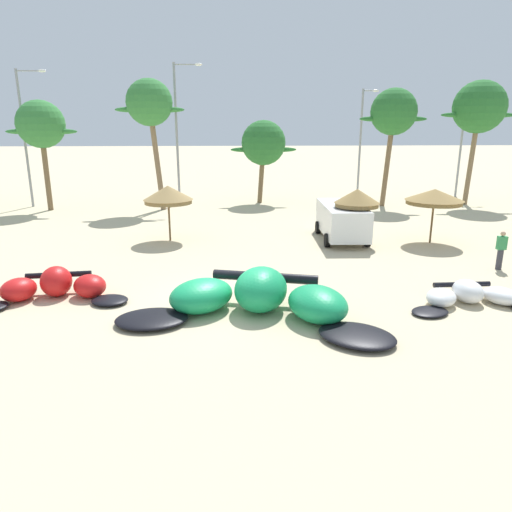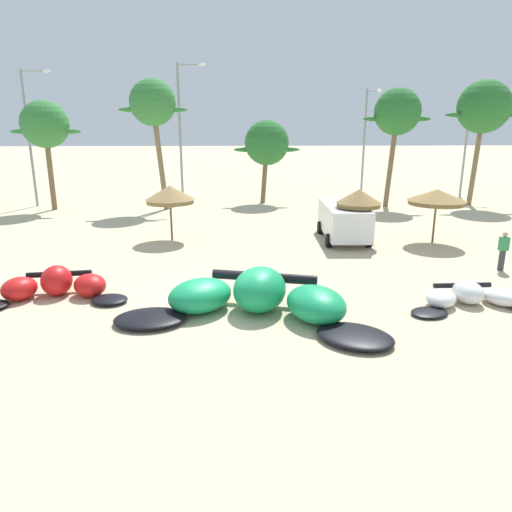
{
  "view_description": "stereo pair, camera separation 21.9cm",
  "coord_description": "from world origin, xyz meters",
  "px_view_note": "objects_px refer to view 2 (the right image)",
  "views": [
    {
      "loc": [
        0.36,
        -14.96,
        5.74
      ],
      "look_at": [
        1.31,
        2.0,
        1.0
      ],
      "focal_mm": 32.7,
      "sensor_mm": 36.0,
      "label": 1
    },
    {
      "loc": [
        0.58,
        -14.98,
        5.74
      ],
      "look_at": [
        1.31,
        2.0,
        1.0
      ],
      "focal_mm": 32.7,
      "sensor_mm": 36.0,
      "label": 2
    }
  ],
  "objects_px": {
    "beach_umbrella_middle": "(359,198)",
    "parked_van": "(343,219)",
    "kite_left_of_center": "(257,299)",
    "lamppost_west": "(31,132)",
    "lamppost_west_center": "(182,128)",
    "palm_center_right": "(397,113)",
    "kite_left": "(55,286)",
    "lamppost_east_center": "(366,137)",
    "palm_center_left": "(267,143)",
    "palm_right_of_gap": "(484,108)",
    "beach_umbrella_near_van": "(170,194)",
    "palm_left_of_gap": "(153,104)",
    "person_near_kites": "(503,251)",
    "kite_center": "(471,297)",
    "palm_left": "(45,125)",
    "beach_umbrella_near_palms": "(437,197)",
    "lamppost_east": "(468,135)"
  },
  "relations": [
    {
      "from": "palm_center_right",
      "to": "kite_left",
      "type": "bearing_deg",
      "value": -133.89
    },
    {
      "from": "palm_left_of_gap",
      "to": "person_near_kites",
      "type": "bearing_deg",
      "value": -43.08
    },
    {
      "from": "kite_left_of_center",
      "to": "person_near_kites",
      "type": "bearing_deg",
      "value": 22.68
    },
    {
      "from": "lamppost_west_center",
      "to": "lamppost_east_center",
      "type": "distance_m",
      "value": 15.39
    },
    {
      "from": "kite_center",
      "to": "person_near_kites",
      "type": "relative_size",
      "value": 3.02
    },
    {
      "from": "beach_umbrella_middle",
      "to": "lamppost_west_center",
      "type": "relative_size",
      "value": 0.27
    },
    {
      "from": "palm_right_of_gap",
      "to": "beach_umbrella_middle",
      "type": "bearing_deg",
      "value": -135.22
    },
    {
      "from": "palm_center_right",
      "to": "lamppost_west_center",
      "type": "relative_size",
      "value": 0.83
    },
    {
      "from": "beach_umbrella_middle",
      "to": "beach_umbrella_near_palms",
      "type": "distance_m",
      "value": 3.92
    },
    {
      "from": "palm_center_left",
      "to": "lamppost_west_center",
      "type": "xyz_separation_m",
      "value": [
        -6.26,
        -0.4,
        1.15
      ]
    },
    {
      "from": "kite_left",
      "to": "lamppost_east_center",
      "type": "distance_m",
      "value": 30.08
    },
    {
      "from": "lamppost_west_center",
      "to": "lamppost_east_center",
      "type": "relative_size",
      "value": 1.16
    },
    {
      "from": "lamppost_west",
      "to": "lamppost_west_center",
      "type": "xyz_separation_m",
      "value": [
        10.74,
        0.5,
        0.27
      ]
    },
    {
      "from": "kite_left",
      "to": "beach_umbrella_near_van",
      "type": "relative_size",
      "value": 1.86
    },
    {
      "from": "parked_van",
      "to": "palm_left_of_gap",
      "type": "xyz_separation_m",
      "value": [
        -11.11,
        9.71,
        6.08
      ]
    },
    {
      "from": "palm_center_left",
      "to": "palm_right_of_gap",
      "type": "relative_size",
      "value": 0.69
    },
    {
      "from": "parked_van",
      "to": "palm_right_of_gap",
      "type": "relative_size",
      "value": 0.56
    },
    {
      "from": "beach_umbrella_middle",
      "to": "palm_center_right",
      "type": "xyz_separation_m",
      "value": [
        5.44,
        11.41,
        4.31
      ]
    },
    {
      "from": "person_near_kites",
      "to": "palm_left",
      "type": "distance_m",
      "value": 28.91
    },
    {
      "from": "palm_left",
      "to": "lamppost_west",
      "type": "distance_m",
      "value": 2.36
    },
    {
      "from": "palm_left",
      "to": "lamppost_west",
      "type": "xyz_separation_m",
      "value": [
        -1.67,
        1.61,
        -0.43
      ]
    },
    {
      "from": "beach_umbrella_near_van",
      "to": "palm_left_of_gap",
      "type": "distance_m",
      "value": 10.85
    },
    {
      "from": "kite_left",
      "to": "beach_umbrella_near_palms",
      "type": "xyz_separation_m",
      "value": [
        16.25,
        7.1,
        1.96
      ]
    },
    {
      "from": "palm_center_left",
      "to": "lamppost_east_center",
      "type": "relative_size",
      "value": 0.71
    },
    {
      "from": "parked_van",
      "to": "lamppost_east_center",
      "type": "xyz_separation_m",
      "value": [
        5.34,
        16.16,
        3.75
      ]
    },
    {
      "from": "parked_van",
      "to": "palm_right_of_gap",
      "type": "distance_m",
      "value": 17.34
    },
    {
      "from": "kite_left",
      "to": "palm_center_left",
      "type": "bearing_deg",
      "value": 67.12
    },
    {
      "from": "beach_umbrella_near_palms",
      "to": "lamppost_east",
      "type": "distance_m",
      "value": 18.55
    },
    {
      "from": "kite_left",
      "to": "palm_center_right",
      "type": "relative_size",
      "value": 0.63
    },
    {
      "from": "palm_right_of_gap",
      "to": "palm_center_left",
      "type": "bearing_deg",
      "value": 173.66
    },
    {
      "from": "kite_left_of_center",
      "to": "parked_van",
      "type": "relative_size",
      "value": 1.69
    },
    {
      "from": "palm_center_left",
      "to": "palm_center_right",
      "type": "xyz_separation_m",
      "value": [
        9.12,
        -2.05,
        2.15
      ]
    },
    {
      "from": "palm_center_left",
      "to": "kite_left",
      "type": "bearing_deg",
      "value": -112.88
    },
    {
      "from": "beach_umbrella_near_palms",
      "to": "palm_center_left",
      "type": "bearing_deg",
      "value": 119.48
    },
    {
      "from": "kite_left",
      "to": "palm_center_right",
      "type": "distance_m",
      "value": 26.39
    },
    {
      "from": "kite_center",
      "to": "parked_van",
      "type": "relative_size",
      "value": 0.98
    },
    {
      "from": "palm_center_left",
      "to": "lamppost_west_center",
      "type": "distance_m",
      "value": 6.38
    },
    {
      "from": "kite_left_of_center",
      "to": "beach_umbrella_near_van",
      "type": "height_order",
      "value": "beach_umbrella_near_van"
    },
    {
      "from": "palm_left_of_gap",
      "to": "kite_center",
      "type": "bearing_deg",
      "value": -55.26
    },
    {
      "from": "parked_van",
      "to": "palm_center_left",
      "type": "bearing_deg",
      "value": 104.45
    },
    {
      "from": "beach_umbrella_middle",
      "to": "palm_left_of_gap",
      "type": "xyz_separation_m",
      "value": [
        -11.59,
        10.75,
        4.84
      ]
    },
    {
      "from": "beach_umbrella_near_van",
      "to": "palm_left_of_gap",
      "type": "relative_size",
      "value": 0.32
    },
    {
      "from": "beach_umbrella_middle",
      "to": "parked_van",
      "type": "height_order",
      "value": "beach_umbrella_middle"
    },
    {
      "from": "lamppost_west",
      "to": "lamppost_east",
      "type": "relative_size",
      "value": 1.06
    },
    {
      "from": "beach_umbrella_near_van",
      "to": "palm_left",
      "type": "xyz_separation_m",
      "value": [
        -9.59,
        9.69,
        3.4
      ]
    },
    {
      "from": "beach_umbrella_middle",
      "to": "beach_umbrella_near_palms",
      "type": "bearing_deg",
      "value": 0.54
    },
    {
      "from": "kite_left_of_center",
      "to": "lamppost_west",
      "type": "distance_m",
      "value": 26.78
    },
    {
      "from": "person_near_kites",
      "to": "palm_left_of_gap",
      "type": "relative_size",
      "value": 0.18
    },
    {
      "from": "kite_left_of_center",
      "to": "lamppost_east_center",
      "type": "height_order",
      "value": "lamppost_east_center"
    },
    {
      "from": "person_near_kites",
      "to": "palm_center_right",
      "type": "bearing_deg",
      "value": 87.89
    }
  ]
}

